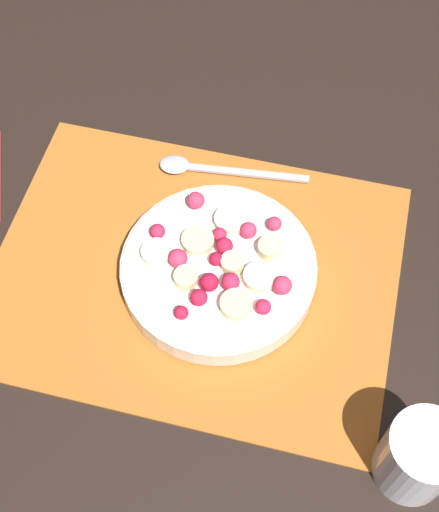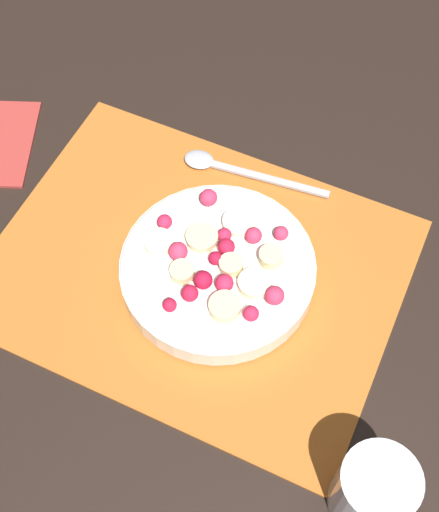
{
  "view_description": "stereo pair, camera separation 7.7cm",
  "coord_description": "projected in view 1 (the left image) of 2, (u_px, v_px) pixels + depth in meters",
  "views": [
    {
      "loc": [
        0.12,
        -0.38,
        0.7
      ],
      "look_at": [
        0.03,
        0.0,
        0.04
      ],
      "focal_mm": 50.0,
      "sensor_mm": 36.0,
      "label": 1
    },
    {
      "loc": [
        0.19,
        -0.35,
        0.7
      ],
      "look_at": [
        0.03,
        0.0,
        0.04
      ],
      "focal_mm": 50.0,
      "sensor_mm": 36.0,
      "label": 2
    }
  ],
  "objects": [
    {
      "name": "drinking_glass",
      "position": [
        418.0,
        457.0,
        0.65
      ],
      "size": [
        0.07,
        0.07,
        0.09
      ],
      "color": "white",
      "rests_on": "ground_plane"
    },
    {
      "name": "fruit_bowl",
      "position": [
        220.0,
        265.0,
        0.78
      ],
      "size": [
        0.21,
        0.21,
        0.05
      ],
      "color": "silver",
      "rests_on": "placemat"
    },
    {
      "name": "spoon",
      "position": [
        203.0,
        168.0,
        0.87
      ],
      "size": [
        0.18,
        0.04,
        0.01
      ],
      "rotation": [
        0.0,
        0.0,
        3.25
      ],
      "color": "#B2B2B7",
      "rests_on": "placemat"
    },
    {
      "name": "placemat",
      "position": [
        194.0,
        272.0,
        0.8
      ],
      "size": [
        0.45,
        0.35,
        0.01
      ],
      "color": "#B26023",
      "rests_on": "ground_plane"
    },
    {
      "name": "ground_plane",
      "position": [
        194.0,
        274.0,
        0.8
      ],
      "size": [
        3.0,
        3.0,
        0.0
      ],
      "primitive_type": "plane",
      "color": "black"
    }
  ]
}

